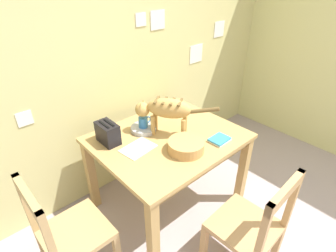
# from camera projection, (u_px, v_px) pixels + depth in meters

# --- Properties ---
(wall_rear) EXTENTS (4.70, 0.11, 2.50)m
(wall_rear) POSITION_uv_depth(u_px,v_px,m) (115.00, 61.00, 2.38)
(wall_rear) COLOR #D1C882
(wall_rear) RESTS_ON ground_plane
(dining_table) EXTENTS (1.17, 0.98, 0.76)m
(dining_table) POSITION_uv_depth(u_px,v_px,m) (168.00, 145.00, 2.28)
(dining_table) COLOR tan
(dining_table) RESTS_ON ground_plane
(cat) EXTENTS (0.42, 0.59, 0.32)m
(cat) POSITION_uv_depth(u_px,v_px,m) (165.00, 110.00, 2.16)
(cat) COLOR tan
(cat) RESTS_ON dining_table
(saucer_bowl) EXTENTS (0.22, 0.22, 0.04)m
(saucer_bowl) POSITION_uv_depth(u_px,v_px,m) (144.00, 129.00, 2.30)
(saucer_bowl) COLOR #AEAFB1
(saucer_bowl) RESTS_ON dining_table
(coffee_mug) EXTENTS (0.12, 0.08, 0.09)m
(coffee_mug) POSITION_uv_depth(u_px,v_px,m) (144.00, 122.00, 2.27)
(coffee_mug) COLOR #357BBE
(coffee_mug) RESTS_ON saucer_bowl
(magazine) EXTENTS (0.28, 0.22, 0.01)m
(magazine) POSITION_uv_depth(u_px,v_px,m) (138.00, 148.00, 2.08)
(magazine) COLOR #E9E5C3
(magazine) RESTS_ON dining_table
(book_stack) EXTENTS (0.16, 0.13, 0.03)m
(book_stack) POSITION_uv_depth(u_px,v_px,m) (220.00, 140.00, 2.16)
(book_stack) COLOR silver
(book_stack) RESTS_ON dining_table
(wicker_basket) EXTENTS (0.28, 0.28, 0.09)m
(wicker_basket) POSITION_uv_depth(u_px,v_px,m) (186.00, 146.00, 2.03)
(wicker_basket) COLOR tan
(wicker_basket) RESTS_ON dining_table
(toaster) EXTENTS (0.12, 0.20, 0.18)m
(toaster) POSITION_uv_depth(u_px,v_px,m) (108.00, 133.00, 2.11)
(toaster) COLOR black
(toaster) RESTS_ON dining_table
(wooden_chair_near) EXTENTS (0.44, 0.44, 0.93)m
(wooden_chair_near) POSITION_uv_depth(u_px,v_px,m) (250.00, 228.00, 1.81)
(wooden_chair_near) COLOR tan
(wooden_chair_near) RESTS_ON ground_plane
(wooden_chair_far) EXTENTS (0.42, 0.42, 0.93)m
(wooden_chair_far) POSITION_uv_depth(u_px,v_px,m) (69.00, 234.00, 1.77)
(wooden_chair_far) COLOR tan
(wooden_chair_far) RESTS_ON ground_plane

